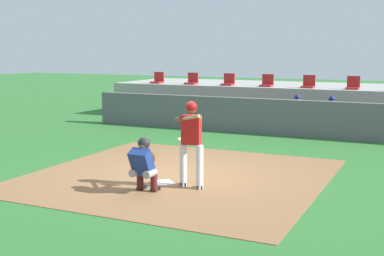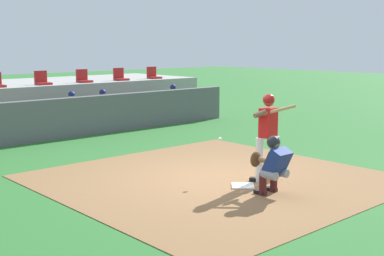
% 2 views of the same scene
% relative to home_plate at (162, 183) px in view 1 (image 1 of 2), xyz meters
% --- Properties ---
extents(ground_plane, '(80.00, 80.00, 0.00)m').
position_rel_home_plate_xyz_m(ground_plane, '(0.00, 0.80, -0.02)').
color(ground_plane, '#2D6B2D').
extents(dirt_infield, '(6.40, 6.40, 0.01)m').
position_rel_home_plate_xyz_m(dirt_infield, '(0.00, 0.80, -0.02)').
color(dirt_infield, olive).
rests_on(dirt_infield, ground).
extents(home_plate, '(0.62, 0.62, 0.02)m').
position_rel_home_plate_xyz_m(home_plate, '(0.00, 0.00, 0.00)').
color(home_plate, white).
rests_on(home_plate, dirt_infield).
extents(batter_at_plate, '(0.78, 0.66, 1.80)m').
position_rel_home_plate_xyz_m(batter_at_plate, '(0.69, -0.03, 1.01)').
color(batter_at_plate, silver).
rests_on(batter_at_plate, ground).
extents(catcher_crouched, '(0.48, 1.80, 1.13)m').
position_rel_home_plate_xyz_m(catcher_crouched, '(-0.01, -0.73, 0.59)').
color(catcher_crouched, gray).
rests_on(catcher_crouched, ground).
extents(dugout_wall, '(13.00, 0.30, 1.20)m').
position_rel_home_plate_xyz_m(dugout_wall, '(0.00, 7.30, 0.58)').
color(dugout_wall, '#59595E').
rests_on(dugout_wall, ground).
extents(dugout_bench, '(11.80, 0.44, 0.45)m').
position_rel_home_plate_xyz_m(dugout_bench, '(0.00, 8.30, 0.20)').
color(dugout_bench, olive).
rests_on(dugout_bench, ground).
extents(dugout_player_0, '(0.49, 0.70, 1.30)m').
position_rel_home_plate_xyz_m(dugout_player_0, '(0.87, 8.14, 0.65)').
color(dugout_player_0, '#939399').
rests_on(dugout_player_0, ground).
extents(dugout_player_1, '(0.49, 0.70, 1.30)m').
position_rel_home_plate_xyz_m(dugout_player_1, '(2.04, 8.14, 0.65)').
color(dugout_player_1, '#939399').
rests_on(dugout_player_1, ground).
extents(stands_platform, '(15.00, 4.40, 1.40)m').
position_rel_home_plate_xyz_m(stands_platform, '(0.00, 11.70, 0.68)').
color(stands_platform, '#9E9E99').
rests_on(stands_platform, ground).
extents(stadium_seat_0, '(0.46, 0.46, 0.48)m').
position_rel_home_plate_xyz_m(stadium_seat_0, '(-5.69, 10.18, 1.51)').
color(stadium_seat_0, '#A51E1E').
rests_on(stadium_seat_0, stands_platform).
extents(stadium_seat_1, '(0.46, 0.46, 0.48)m').
position_rel_home_plate_xyz_m(stadium_seat_1, '(-4.06, 10.18, 1.51)').
color(stadium_seat_1, '#A51E1E').
rests_on(stadium_seat_1, stands_platform).
extents(stadium_seat_2, '(0.46, 0.46, 0.48)m').
position_rel_home_plate_xyz_m(stadium_seat_2, '(-2.44, 10.18, 1.51)').
color(stadium_seat_2, '#A51E1E').
rests_on(stadium_seat_2, stands_platform).
extents(stadium_seat_3, '(0.46, 0.46, 0.48)m').
position_rel_home_plate_xyz_m(stadium_seat_3, '(-0.81, 10.18, 1.51)').
color(stadium_seat_3, '#A51E1E').
rests_on(stadium_seat_3, stands_platform).
extents(stadium_seat_4, '(0.46, 0.46, 0.48)m').
position_rel_home_plate_xyz_m(stadium_seat_4, '(0.81, 10.18, 1.51)').
color(stadium_seat_4, '#A51E1E').
rests_on(stadium_seat_4, stands_platform).
extents(stadium_seat_5, '(0.46, 0.46, 0.48)m').
position_rel_home_plate_xyz_m(stadium_seat_5, '(2.44, 10.18, 1.51)').
color(stadium_seat_5, '#A51E1E').
rests_on(stadium_seat_5, stands_platform).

